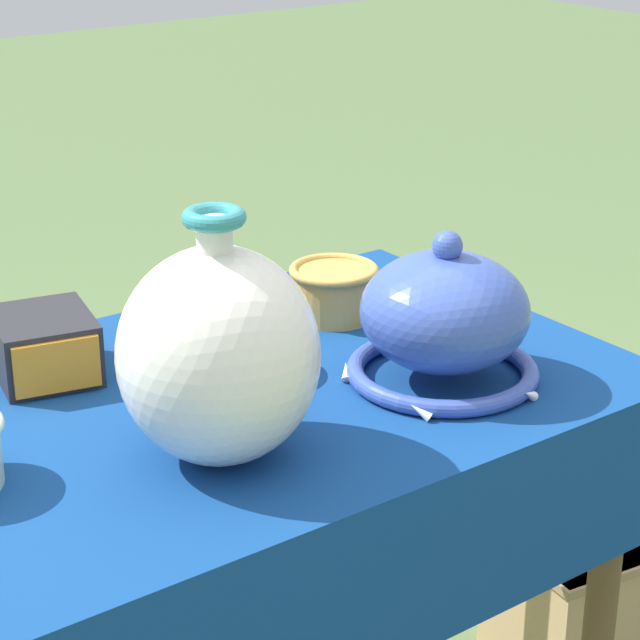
% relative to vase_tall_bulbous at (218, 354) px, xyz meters
% --- Properties ---
extents(display_table, '(0.97, 0.62, 0.74)m').
position_rel_vase_tall_bulbous_xyz_m(display_table, '(0.10, 0.12, -0.22)').
color(display_table, brown).
rests_on(display_table, ground_plane).
extents(vase_tall_bulbous, '(0.22, 0.22, 0.28)m').
position_rel_vase_tall_bulbous_xyz_m(vase_tall_bulbous, '(0.00, 0.00, 0.00)').
color(vase_tall_bulbous, white).
rests_on(vase_tall_bulbous, display_table).
extents(vase_dome_bell, '(0.24, 0.25, 0.19)m').
position_rel_vase_tall_bulbous_xyz_m(vase_dome_bell, '(0.33, 0.01, -0.04)').
color(vase_dome_bell, '#3851A8').
rests_on(vase_dome_bell, display_table).
extents(mosaic_tile_box, '(0.14, 0.16, 0.08)m').
position_rel_vase_tall_bulbous_xyz_m(mosaic_tile_box, '(-0.06, 0.31, -0.08)').
color(mosaic_tile_box, '#232328').
rests_on(mosaic_tile_box, display_table).
extents(bowl_shallow_charcoal, '(0.13, 0.13, 0.07)m').
position_rel_vase_tall_bulbous_xyz_m(bowl_shallow_charcoal, '(0.14, 0.17, -0.08)').
color(bowl_shallow_charcoal, '#2D2D33').
rests_on(bowl_shallow_charcoal, display_table).
extents(cup_wide_ochre, '(0.12, 0.12, 0.07)m').
position_rel_vase_tall_bulbous_xyz_m(cup_wide_ochre, '(0.34, 0.25, -0.08)').
color(cup_wide_ochre, gold).
rests_on(cup_wide_ochre, display_table).
extents(bowl_shallow_terracotta, '(0.14, 0.14, 0.07)m').
position_rel_vase_tall_bulbous_xyz_m(bowl_shallow_terracotta, '(0.15, 0.34, -0.09)').
color(bowl_shallow_terracotta, '#BC6642').
rests_on(bowl_shallow_terracotta, display_table).
extents(wooden_crate, '(0.45, 0.30, 0.25)m').
position_rel_vase_tall_bulbous_xyz_m(wooden_crate, '(0.91, 0.17, -0.73)').
color(wooden_crate, tan).
rests_on(wooden_crate, ground_plane).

